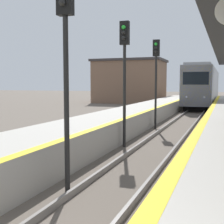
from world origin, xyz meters
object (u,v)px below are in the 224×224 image
at_px(train, 204,86).
at_px(signal_mid, 124,61).
at_px(signal_far, 156,67).
at_px(signal_near, 65,43).

relative_size(train, signal_mid, 4.47).
bearing_deg(signal_far, signal_mid, -90.95).
xyz_separation_m(train, signal_mid, (-1.31, -26.71, 1.18)).
distance_m(train, signal_mid, 26.76).
height_order(train, signal_far, signal_far).
height_order(signal_near, signal_far, same).
height_order(signal_near, signal_mid, same).
xyz_separation_m(signal_near, signal_mid, (-0.36, 5.42, 0.00)).
xyz_separation_m(signal_near, signal_far, (-0.27, 10.85, 0.00)).
bearing_deg(signal_far, train, 86.73).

